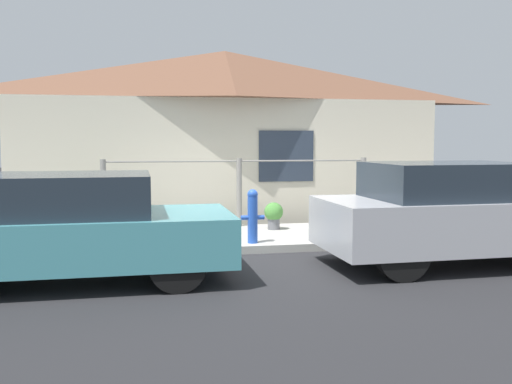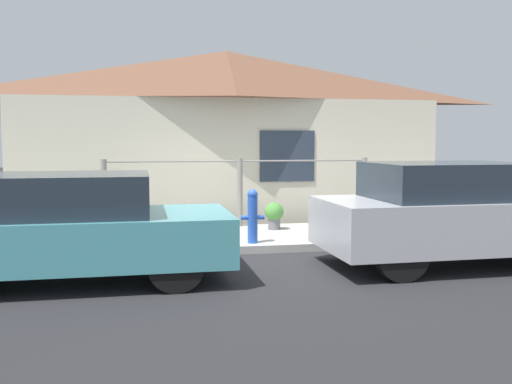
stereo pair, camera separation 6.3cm
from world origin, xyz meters
name	(u,v)px [view 2 (the right image)]	position (x,y,z in m)	size (l,w,h in m)	color
ground_plane	(261,254)	(0.00, 0.00, 0.00)	(60.00, 60.00, 0.00)	#262628
sidewalk	(249,238)	(0.00, 1.08, 0.06)	(24.00, 2.17, 0.12)	#B2AFA8
house	(227,85)	(0.00, 3.69, 2.83)	(8.83, 2.23, 3.55)	beige
fence	(240,189)	(0.00, 2.02, 0.80)	(4.90, 0.10, 1.24)	gray
car_left	(72,227)	(-2.55, -1.23, 0.66)	(3.71, 1.73, 1.29)	teal
car_right	(453,213)	(2.39, -1.23, 0.70)	(3.67, 1.73, 1.39)	#B7B7BC
fire_hydrant	(253,215)	(-0.08, 0.26, 0.55)	(0.36, 0.16, 0.83)	blue
potted_plant_near_hydrant	(274,214)	(0.53, 1.51, 0.39)	(0.33, 0.33, 0.48)	slate
potted_plant_by_fence	(86,215)	(-2.70, 1.78, 0.41)	(0.36, 0.36, 0.53)	slate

